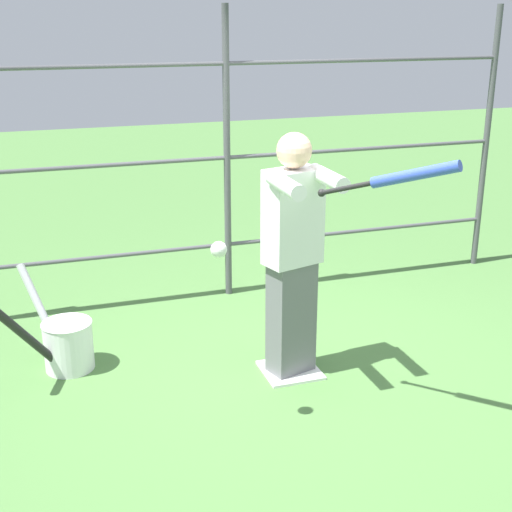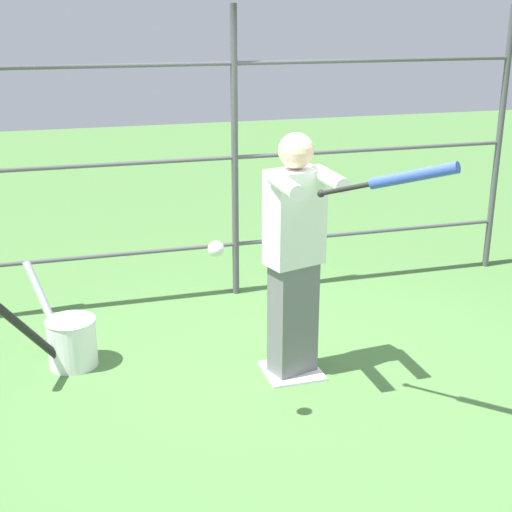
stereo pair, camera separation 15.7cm
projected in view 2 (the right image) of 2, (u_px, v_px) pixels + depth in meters
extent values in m
plane|color=#4C7A3D|center=(292.00, 372.00, 5.18)|extent=(24.00, 24.00, 0.00)
cube|color=white|center=(292.00, 371.00, 5.17)|extent=(0.40, 0.40, 0.02)
cylinder|color=#4C4C51|center=(499.00, 143.00, 6.91)|extent=(0.06, 0.06, 2.55)
cylinder|color=#4C4C51|center=(235.00, 157.00, 6.21)|extent=(0.06, 0.06, 2.55)
cylinder|color=#4C4C51|center=(236.00, 244.00, 6.47)|extent=(5.30, 0.04, 0.04)
cylinder|color=#4C4C51|center=(235.00, 157.00, 6.21)|extent=(5.30, 0.04, 0.04)
cylinder|color=#4C4C51|center=(234.00, 63.00, 5.95)|extent=(5.30, 0.04, 0.04)
cube|color=slate|center=(293.00, 319.00, 5.04)|extent=(0.35, 0.28, 0.84)
cube|color=white|center=(295.00, 218.00, 4.79)|extent=(0.43, 0.32, 0.66)
sphere|color=beige|center=(296.00, 151.00, 4.65)|extent=(0.24, 0.24, 0.24)
cylinder|color=white|center=(329.00, 178.00, 4.57)|extent=(0.10, 0.47, 0.10)
cylinder|color=white|center=(285.00, 185.00, 4.40)|extent=(0.10, 0.47, 0.10)
sphere|color=black|center=(321.00, 193.00, 4.28)|extent=(0.05, 0.05, 0.05)
cylinder|color=black|center=(346.00, 189.00, 4.17)|extent=(0.23, 0.29, 0.13)
cylinder|color=#334CB2|center=(413.00, 176.00, 3.89)|extent=(0.37, 0.45, 0.22)
sphere|color=white|center=(216.00, 249.00, 4.08)|extent=(0.10, 0.10, 0.10)
cylinder|color=white|center=(72.00, 343.00, 5.22)|extent=(0.35, 0.35, 0.36)
torus|color=white|center=(70.00, 320.00, 5.16)|extent=(0.36, 0.36, 0.01)
cylinder|color=#B2B2B7|center=(47.00, 309.00, 5.33)|extent=(0.32, 0.42, 0.69)
cylinder|color=black|center=(30.00, 334.00, 4.90)|extent=(0.51, 0.41, 0.72)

